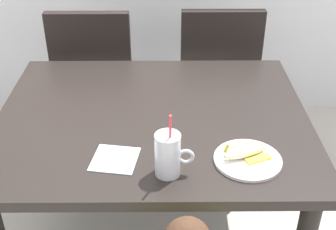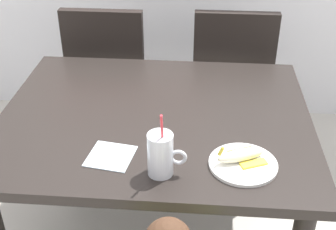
% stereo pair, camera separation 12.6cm
% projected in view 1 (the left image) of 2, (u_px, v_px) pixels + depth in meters
% --- Properties ---
extents(dining_table, '(1.23, 1.00, 0.75)m').
position_uv_depth(dining_table, '(153.00, 136.00, 1.84)').
color(dining_table, black).
rests_on(dining_table, ground).
extents(dining_chair_left, '(0.44, 0.44, 0.96)m').
position_uv_depth(dining_chair_left, '(96.00, 78.00, 2.51)').
color(dining_chair_left, black).
rests_on(dining_chair_left, ground).
extents(dining_chair_right, '(0.44, 0.44, 0.96)m').
position_uv_depth(dining_chair_right, '(217.00, 76.00, 2.53)').
color(dining_chair_right, black).
rests_on(dining_chair_right, ground).
extents(milk_cup, '(0.13, 0.09, 0.25)m').
position_uv_depth(milk_cup, '(168.00, 157.00, 1.44)').
color(milk_cup, silver).
rests_on(milk_cup, dining_table).
extents(snack_plate, '(0.23, 0.23, 0.01)m').
position_uv_depth(snack_plate, '(248.00, 160.00, 1.52)').
color(snack_plate, white).
rests_on(snack_plate, dining_table).
extents(peeled_banana, '(0.18, 0.13, 0.07)m').
position_uv_depth(peeled_banana, '(246.00, 151.00, 1.52)').
color(peeled_banana, '#F4EAC6').
rests_on(peeled_banana, snack_plate).
extents(paper_napkin, '(0.17, 0.17, 0.00)m').
position_uv_depth(paper_napkin, '(115.00, 159.00, 1.53)').
color(paper_napkin, silver).
rests_on(paper_napkin, dining_table).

